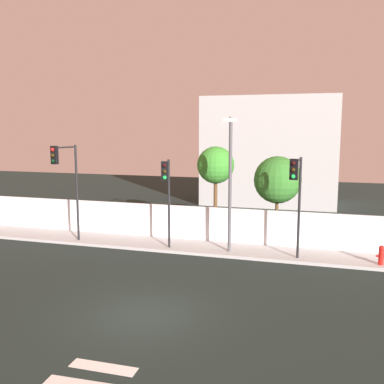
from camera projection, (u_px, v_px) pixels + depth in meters
ground_plane at (143, 315)px, 14.35m from camera, size 80.00×80.00×0.00m
sidewalk at (207, 248)px, 22.11m from camera, size 36.00×2.40×0.15m
perimeter_wall at (213, 224)px, 23.19m from camera, size 36.00×0.18×1.80m
traffic_light_left at (296, 187)px, 19.11m from camera, size 0.46×1.49×4.67m
traffic_light_center at (66, 173)px, 22.20m from camera, size 0.48×1.80×5.10m
traffic_light_right at (167, 185)px, 20.82m from camera, size 0.51×1.51×4.44m
street_lamp_curbside at (230, 173)px, 20.48m from camera, size 0.72×2.05×6.45m
fire_hydrant at (381, 254)px, 19.10m from camera, size 0.44×0.26×0.87m
roadside_tree_leftmost at (216, 166)px, 23.80m from camera, size 2.04×2.04×5.14m
roadside_tree_midleft at (278, 180)px, 22.95m from camera, size 2.50×2.50×4.66m
low_building_distant at (271, 151)px, 35.61m from camera, size 10.52×6.00×8.59m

